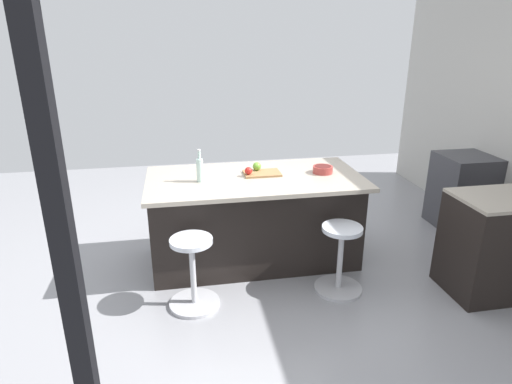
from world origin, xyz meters
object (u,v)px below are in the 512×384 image
(stool_by_window, at_px, (340,261))
(water_bottle, at_px, (200,169))
(apple_green, at_px, (257,166))
(fruit_bowl, at_px, (323,169))
(stool_middle, at_px, (193,275))
(oven_range, at_px, (462,191))
(kitchen_island, at_px, (254,218))
(cutting_board, at_px, (262,173))
(apple_red, at_px, (249,171))

(stool_by_window, bearing_deg, water_bottle, -27.54)
(apple_green, xyz_separation_m, fruit_bowl, (-0.64, 0.14, -0.02))
(stool_middle, relative_size, apple_green, 7.65)
(oven_range, bearing_deg, apple_green, 6.54)
(water_bottle, bearing_deg, kitchen_island, -169.92)
(cutting_board, xyz_separation_m, apple_red, (0.14, 0.04, 0.05))
(kitchen_island, relative_size, water_bottle, 6.70)
(kitchen_island, bearing_deg, stool_middle, 47.35)
(stool_middle, distance_m, apple_green, 1.28)
(cutting_board, bearing_deg, fruit_bowl, 173.85)
(apple_green, bearing_deg, stool_middle, 49.13)
(apple_green, height_order, water_bottle, water_bottle)
(apple_green, relative_size, fruit_bowl, 0.43)
(oven_range, height_order, stool_middle, oven_range)
(cutting_board, bearing_deg, stool_middle, 44.86)
(apple_green, relative_size, water_bottle, 0.27)
(stool_by_window, relative_size, apple_green, 7.65)
(stool_by_window, bearing_deg, apple_red, -44.08)
(oven_range, distance_m, stool_by_window, 2.26)
(apple_green, bearing_deg, fruit_bowl, 167.72)
(oven_range, height_order, cutting_board, cutting_board)
(oven_range, bearing_deg, fruit_bowl, 12.68)
(oven_range, bearing_deg, stool_by_window, 29.47)
(apple_green, bearing_deg, cutting_board, 117.22)
(stool_middle, relative_size, water_bottle, 2.05)
(cutting_board, height_order, fruit_bowl, fruit_bowl)
(apple_red, distance_m, fruit_bowl, 0.75)
(stool_by_window, height_order, apple_green, apple_green)
(apple_green, bearing_deg, stool_by_window, 127.09)
(oven_range, height_order, apple_red, apple_red)
(cutting_board, bearing_deg, oven_range, -171.71)
(apple_red, height_order, fruit_bowl, apple_red)
(stool_by_window, distance_m, apple_red, 1.21)
(apple_red, distance_m, water_bottle, 0.49)
(oven_range, relative_size, kitchen_island, 0.43)
(apple_green, distance_m, apple_red, 0.16)
(apple_green, bearing_deg, water_bottle, 18.43)
(cutting_board, relative_size, apple_red, 4.82)
(cutting_board, xyz_separation_m, water_bottle, (0.62, 0.12, 0.11))
(kitchen_island, distance_m, apple_red, 0.52)
(cutting_board, bearing_deg, apple_green, -62.78)
(oven_range, relative_size, cutting_board, 2.48)
(oven_range, bearing_deg, kitchen_island, 8.52)
(oven_range, xyz_separation_m, cutting_board, (2.54, 0.37, 0.49))
(apple_red, bearing_deg, kitchen_island, -159.65)
(stool_by_window, distance_m, fruit_bowl, 0.95)
(stool_by_window, xyz_separation_m, fruit_bowl, (-0.03, -0.67, 0.66))
(stool_middle, relative_size, apple_red, 8.59)
(apple_green, bearing_deg, kitchen_island, 65.55)
(stool_by_window, height_order, stool_middle, same)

